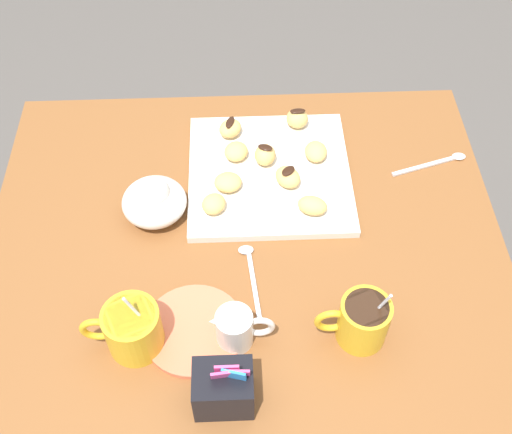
{
  "coord_description": "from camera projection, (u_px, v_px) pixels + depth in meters",
  "views": [
    {
      "loc": [
        0.01,
        0.69,
        1.69
      ],
      "look_at": [
        -0.02,
        -0.05,
        0.76
      ],
      "focal_mm": 44.99,
      "sensor_mm": 36.0,
      "label": 1
    }
  ],
  "objects": [
    {
      "name": "sugar_caddy",
      "position": [
        224.0,
        388.0,
        0.96
      ],
      "size": [
        0.09,
        0.07,
        0.11
      ],
      "color": "black",
      "rests_on": "dining_table"
    },
    {
      "name": "beignet_6",
      "position": [
        230.0,
        128.0,
        1.31
      ],
      "size": [
        0.06,
        0.07,
        0.03
      ],
      "primitive_type": "ellipsoid",
      "rotation": [
        0.0,
        0.0,
        4.1
      ],
      "color": "#E5B260",
      "rests_on": "pastry_plate_square"
    },
    {
      "name": "beignet_4",
      "position": [
        288.0,
        177.0,
        1.23
      ],
      "size": [
        0.07,
        0.07,
        0.03
      ],
      "primitive_type": "ellipsoid",
      "rotation": [
        0.0,
        0.0,
        0.59
      ],
      "color": "#E5B260",
      "rests_on": "pastry_plate_square"
    },
    {
      "name": "beignet_7",
      "position": [
        228.0,
        182.0,
        1.23
      ],
      "size": [
        0.05,
        0.05,
        0.03
      ],
      "primitive_type": "ellipsoid",
      "rotation": [
        0.0,
        0.0,
        1.58
      ],
      "color": "#E5B260",
      "rests_on": "pastry_plate_square"
    },
    {
      "name": "loose_spoon_by_plate",
      "position": [
        252.0,
        272.0,
        1.13
      ],
      "size": [
        0.03,
        0.16,
        0.01
      ],
      "color": "silver",
      "rests_on": "dining_table"
    },
    {
      "name": "coffee_mug_mustard_right",
      "position": [
        132.0,
        328.0,
        1.01
      ],
      "size": [
        0.13,
        0.09,
        0.14
      ],
      "color": "gold",
      "rests_on": "dining_table"
    },
    {
      "name": "beignet_1",
      "position": [
        297.0,
        119.0,
        1.33
      ],
      "size": [
        0.06,
        0.06,
        0.04
      ],
      "primitive_type": "ellipsoid",
      "rotation": [
        0.0,
        0.0,
        5.89
      ],
      "color": "#E5B260",
      "rests_on": "pastry_plate_square"
    },
    {
      "name": "beignet_3",
      "position": [
        236.0,
        152.0,
        1.28
      ],
      "size": [
        0.06,
        0.06,
        0.03
      ],
      "primitive_type": "ellipsoid",
      "rotation": [
        0.0,
        0.0,
        2.77
      ],
      "color": "#E5B260",
      "rests_on": "pastry_plate_square"
    },
    {
      "name": "saucer_coral_left",
      "position": [
        194.0,
        330.0,
        1.06
      ],
      "size": [
        0.17,
        0.17,
        0.01
      ],
      "primitive_type": "cylinder",
      "color": "#E5704C",
      "rests_on": "dining_table"
    },
    {
      "name": "cream_pitcher_white",
      "position": [
        236.0,
        328.0,
        1.02
      ],
      "size": [
        0.1,
        0.06,
        0.07
      ],
      "color": "silver",
      "rests_on": "dining_table"
    },
    {
      "name": "coffee_mug_mustard_left",
      "position": [
        362.0,
        320.0,
        1.02
      ],
      "size": [
        0.12,
        0.08,
        0.14
      ],
      "color": "gold",
      "rests_on": "dining_table"
    },
    {
      "name": "ice_cream_bowl",
      "position": [
        154.0,
        200.0,
        1.19
      ],
      "size": [
        0.12,
        0.12,
        0.09
      ],
      "color": "silver",
      "rests_on": "dining_table"
    },
    {
      "name": "chocolate_drizzle_6",
      "position": [
        230.0,
        122.0,
        1.3
      ],
      "size": [
        0.03,
        0.04,
        0.0
      ],
      "primitive_type": "ellipsoid",
      "rotation": [
        0.0,
        0.0,
        4.39
      ],
      "color": "black",
      "rests_on": "beignet_6"
    },
    {
      "name": "beignet_5",
      "position": [
        316.0,
        152.0,
        1.28
      ],
      "size": [
        0.05,
        0.05,
        0.03
      ],
      "primitive_type": "ellipsoid",
      "rotation": [
        0.0,
        0.0,
        6.26
      ],
      "color": "#E5B260",
      "rests_on": "pastry_plate_square"
    },
    {
      "name": "loose_spoon_near_saucer",
      "position": [
        438.0,
        162.0,
        1.29
      ],
      "size": [
        0.16,
        0.06,
        0.01
      ],
      "color": "silver",
      "rests_on": "dining_table"
    },
    {
      "name": "chocolate_drizzle_8",
      "position": [
        265.0,
        147.0,
        1.25
      ],
      "size": [
        0.03,
        0.03,
        0.0
      ],
      "primitive_type": "ellipsoid",
      "rotation": [
        0.0,
        0.0,
        2.78
      ],
      "color": "black",
      "rests_on": "beignet_8"
    },
    {
      "name": "beignet_2",
      "position": [
        312.0,
        206.0,
        1.19
      ],
      "size": [
        0.07,
        0.06,
        0.03
      ],
      "primitive_type": "ellipsoid",
      "rotation": [
        0.0,
        0.0,
        4.36
      ],
      "color": "#E5B260",
      "rests_on": "pastry_plate_square"
    },
    {
      "name": "beignet_0",
      "position": [
        214.0,
        204.0,
        1.19
      ],
      "size": [
        0.06,
        0.06,
        0.03
      ],
      "primitive_type": "ellipsoid",
      "rotation": [
        0.0,
        0.0,
        4.24
      ],
      "color": "#E5B260",
      "rests_on": "pastry_plate_square"
    },
    {
      "name": "chocolate_drizzle_4",
      "position": [
        288.0,
        171.0,
        1.22
      ],
      "size": [
        0.03,
        0.04,
        0.0
      ],
      "primitive_type": "ellipsoid",
      "rotation": [
        0.0,
        0.0,
        0.82
      ],
      "color": "black",
      "rests_on": "beignet_4"
    },
    {
      "name": "pastry_plate_square",
      "position": [
        269.0,
        174.0,
        1.27
      ],
      "size": [
        0.32,
        0.32,
        0.02
      ],
      "primitive_type": "cube",
      "color": "silver",
      "rests_on": "dining_table"
    },
    {
      "name": "ground_plane",
      "position": [
        249.0,
        404.0,
        1.75
      ],
      "size": [
        8.0,
        8.0,
        0.0
      ],
      "primitive_type": "plane",
      "color": "#514C47"
    },
    {
      "name": "dining_table",
      "position": [
        247.0,
        287.0,
        1.28
      ],
      "size": [
        0.95,
        0.82,
        0.74
      ],
      "color": "brown",
      "rests_on": "ground_plane"
    },
    {
      "name": "beignet_8",
      "position": [
        265.0,
        155.0,
        1.26
      ],
      "size": [
        0.04,
        0.05,
        0.04
      ],
      "primitive_type": "ellipsoid",
      "rotation": [
        0.0,
        0.0,
        3.08
      ],
      "color": "#E5B260",
      "rests_on": "pastry_plate_square"
    },
    {
      "name": "chocolate_drizzle_1",
      "position": [
        298.0,
        111.0,
        1.31
      ],
      "size": [
        0.03,
        0.02,
        0.0
      ],
      "primitive_type": "ellipsoid",
      "rotation": [
        0.0,
        0.0,
        6.34
      ],
      "color": "black",
      "rests_on": "beignet_1"
    }
  ]
}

